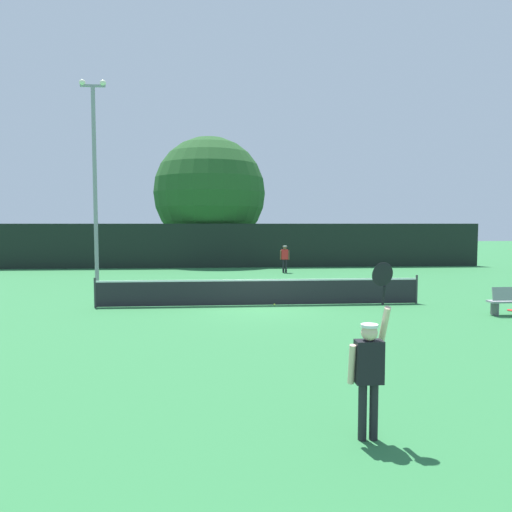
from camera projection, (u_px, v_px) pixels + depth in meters
The scene contains 10 objects.
ground_plane at pixel (260, 305), 17.56m from camera, with size 120.00×120.00×0.00m, color #2D723D.
tennis_net at pixel (260, 292), 17.53m from camera, with size 11.87×0.08×1.07m.
perimeter_fence at pixel (241, 246), 32.47m from camera, with size 33.26×0.12×2.98m, color black.
player_serving at pixel (369, 363), 6.61m from camera, with size 0.68×0.39×2.47m.
player_receiving at pixel (285, 256), 29.09m from camera, with size 0.57×0.24×1.64m.
tennis_ball at pixel (274, 304), 17.60m from camera, with size 0.07×0.07×0.07m, color #CCE033.
spare_racket at pixel (512, 310), 16.45m from camera, with size 0.28×0.52×0.04m.
light_pole at pixel (95, 173), 21.69m from camera, with size 1.18×0.28×9.41m.
large_tree at pixel (210, 193), 35.92m from camera, with size 8.33×8.33×9.43m.
parked_car_near at pixel (310, 250), 39.83m from camera, with size 2.02×4.25×1.69m.
Camera 1 is at (-1.46, -17.33, 3.01)m, focal length 33.68 mm.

